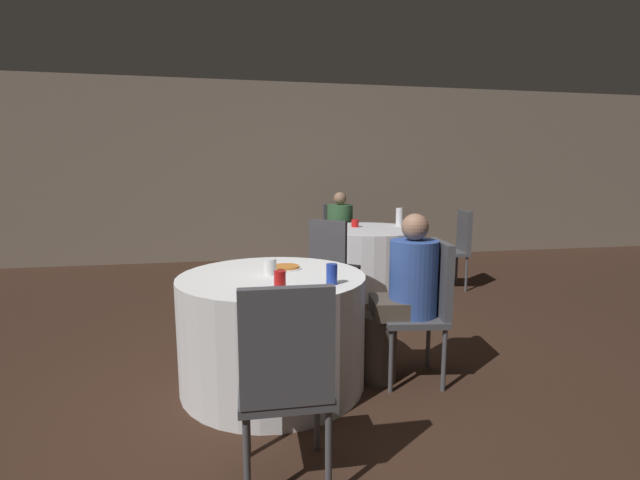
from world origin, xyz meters
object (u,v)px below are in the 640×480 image
table_far (368,259)px  chair_far_southwest (331,259)px  bottle_far (399,217)px  person_blue_shirt (401,299)px  soda_can_red (280,282)px  person_green_jacket (341,231)px  pizza_plate_near (285,267)px  chair_far_north (337,231)px  table_near (273,329)px  soda_can_blue (332,274)px  chair_near_east (427,299)px  chair_near_south (286,371)px  chair_far_east (457,242)px

table_far → chair_far_southwest: chair_far_southwest is taller
chair_far_southwest → bottle_far: bottle_far is taller
person_blue_shirt → soda_can_red: 0.91m
table_far → person_green_jacket: 0.94m
person_green_jacket → bottle_far: size_ratio=4.98×
person_blue_shirt → pizza_plate_near: person_blue_shirt is taller
chair_far_north → bottle_far: size_ratio=4.18×
table_near → pizza_plate_near: 0.43m
table_near → chair_far_southwest: size_ratio=1.28×
person_green_jacket → soda_can_red: (-1.18, -3.50, 0.21)m
soda_can_blue → bottle_far: 3.01m
chair_far_southwest → soda_can_red: bearing=-74.6°
chair_near_east → chair_far_north: size_ratio=1.00×
table_far → chair_near_south: size_ratio=1.39×
pizza_plate_near → bottle_far: (1.66, 2.17, 0.11)m
person_green_jacket → bottle_far: person_green_jacket is taller
soda_can_blue → bottle_far: bottle_far is taller
person_green_jacket → bottle_far: bearing=120.5°
chair_far_north → soda_can_red: 3.85m
table_near → bottle_far: size_ratio=5.33×
chair_near_east → chair_far_east: size_ratio=1.00×
chair_far_north → person_green_jacket: size_ratio=0.84×
table_near → soda_can_red: bearing=-88.1°
chair_near_south → chair_far_east: same height
soda_can_blue → pizza_plate_near: bearing=115.4°
table_near → person_blue_shirt: person_blue_shirt is taller
chair_near_east → person_blue_shirt: (-0.17, 0.02, 0.00)m
pizza_plate_near → bottle_far: size_ratio=1.01×
chair_far_southwest → person_blue_shirt: size_ratio=0.84×
chair_far_southwest → chair_far_north: 2.00m
chair_near_east → chair_far_east: bearing=-24.2°
table_far → chair_near_south: (-1.32, -3.20, 0.19)m
person_blue_shirt → soda_can_blue: person_blue_shirt is taller
chair_near_south → soda_can_red: (0.03, 0.60, 0.23)m
table_far → chair_far_north: chair_far_north is taller
chair_far_southwest → soda_can_blue: (-0.34, -1.60, 0.23)m
soda_can_red → bottle_far: bottle_far is taller
table_near → chair_far_east: (2.37, 2.00, 0.19)m
soda_can_blue → bottle_far: (1.43, 2.64, 0.05)m
table_near → bottle_far: (1.76, 2.34, 0.48)m
chair_near_south → person_green_jacket: 4.28m
soda_can_blue → table_far: bearing=68.5°
chair_far_north → soda_can_red: chair_far_north is taller
pizza_plate_near → soda_can_red: size_ratio=1.89×
chair_far_southwest → person_green_jacket: size_ratio=0.84×
table_near → pizza_plate_near: size_ratio=5.26×
chair_near_east → person_blue_shirt: 0.17m
table_near → chair_far_southwest: chair_far_southwest is taller
chair_far_southwest → person_blue_shirt: person_blue_shirt is taller
soda_can_red → bottle_far: (1.75, 2.77, 0.05)m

